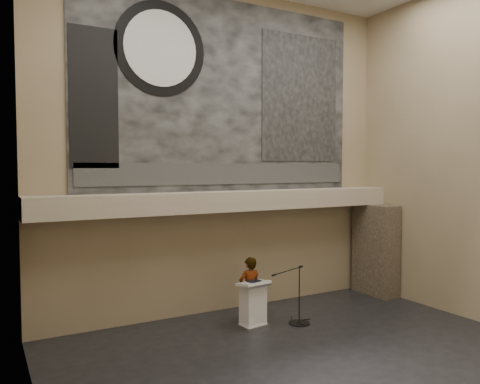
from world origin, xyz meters
TOP-DOWN VIEW (x-y plane):
  - floor at (0.00, 0.00)m, footprint 10.00×10.00m
  - wall_back at (0.00, 4.00)m, footprint 10.00×0.02m
  - wall_left at (-5.00, 0.00)m, footprint 0.02×8.00m
  - soffit at (0.00, 3.60)m, footprint 10.00×0.80m
  - sprinkler_left at (-1.60, 3.55)m, footprint 0.04×0.04m
  - sprinkler_right at (1.90, 3.55)m, footprint 0.04×0.04m
  - banner at (0.00, 3.97)m, footprint 8.00×0.05m
  - banner_text_strip at (0.00, 3.93)m, footprint 7.76×0.02m
  - banner_clock_rim at (-1.80, 3.93)m, footprint 2.30×0.02m
  - banner_clock_face at (-1.80, 3.91)m, footprint 1.84×0.02m
  - banner_building_print at (2.40, 3.93)m, footprint 2.60×0.02m
  - banner_brick_print at (-3.40, 3.93)m, footprint 1.10×0.02m
  - stone_pier at (4.65, 3.15)m, footprint 0.60×1.40m
  - lectern at (-0.09, 2.39)m, footprint 0.77×0.59m
  - binder at (-0.09, 2.35)m, footprint 0.35×0.32m
  - papers at (-0.19, 2.33)m, footprint 0.22×0.28m
  - speaker_person at (0.04, 2.79)m, footprint 0.59×0.39m
  - mic_stand at (0.99, 2.06)m, footprint 1.32×0.69m

SIDE VIEW (x-z plane):
  - floor at x=0.00m, z-range 0.00..0.00m
  - mic_stand at x=0.99m, z-range -0.51..0.92m
  - lectern at x=-0.09m, z-range -0.01..1.12m
  - speaker_person at x=0.04m, z-range 0.00..1.61m
  - papers at x=-0.19m, z-range 1.10..1.10m
  - binder at x=-0.09m, z-range 1.10..1.14m
  - stone_pier at x=4.65m, z-range 0.00..2.70m
  - sprinkler_left at x=-1.60m, z-range 2.64..2.70m
  - sprinkler_right at x=1.90m, z-range 2.64..2.70m
  - soffit at x=0.00m, z-range 2.70..3.20m
  - banner_text_strip at x=0.00m, z-range 3.38..3.93m
  - wall_back at x=0.00m, z-range 0.00..8.50m
  - wall_left at x=-5.00m, z-range 0.00..8.50m
  - banner_brick_print at x=-3.40m, z-range 3.80..7.00m
  - banner at x=0.00m, z-range 3.20..8.20m
  - banner_building_print at x=2.40m, z-range 4.00..7.60m
  - banner_clock_rim at x=-1.80m, z-range 5.55..7.85m
  - banner_clock_face at x=-1.80m, z-range 5.78..7.62m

